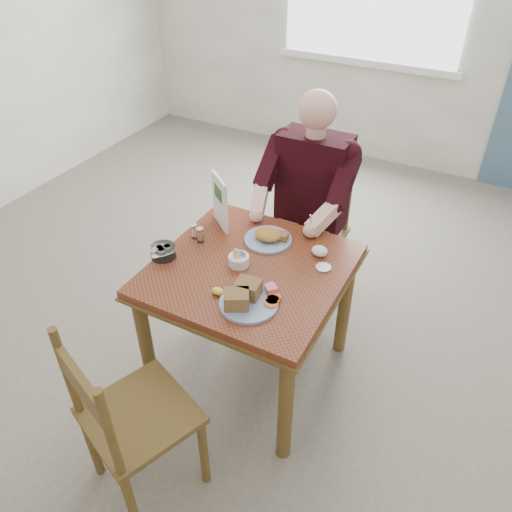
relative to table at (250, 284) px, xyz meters
The scene contains 15 objects.
floor 0.64m from the table, ahead, with size 6.00×6.00×0.00m, color #675E53.
wall_back 3.10m from the table, 90.00° to the left, with size 5.50×5.50×0.00m, color white.
lemon_wedge 0.28m from the table, 97.07° to the right, with size 0.06×0.04×0.03m, color yellow.
napkin 0.38m from the table, 42.43° to the left, with size 0.08×0.07×0.05m, color white.
metal_dish 0.37m from the table, 25.20° to the left, with size 0.08×0.08×0.01m, color silver.
table is the anchor object (origin of this frame).
chair_far 0.81m from the table, 90.00° to the left, with size 0.42×0.42×0.95m.
chair_near 0.85m from the table, 98.17° to the right, with size 0.55×0.55×0.95m.
diner 0.73m from the table, 90.00° to the left, with size 0.53×0.56×1.39m.
near_plate 0.30m from the table, 64.52° to the right, with size 0.34×0.34×0.09m.
far_plate 0.27m from the table, 93.69° to the left, with size 0.28×0.28×0.07m.
caddy 0.15m from the table, 165.81° to the right, with size 0.10×0.10×0.08m.
shakers 0.39m from the table, 168.65° to the left, with size 0.09×0.06×0.08m.
creamer 0.46m from the table, 162.50° to the right, with size 0.16×0.16×0.06m.
menu 0.48m from the table, 141.62° to the left, with size 0.16×0.14×0.29m.
Camera 1 is at (0.92, -1.67, 2.24)m, focal length 35.00 mm.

